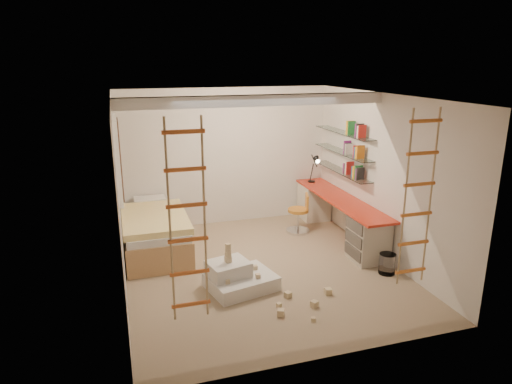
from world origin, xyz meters
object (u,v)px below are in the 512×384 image
object	(u,v)px
bed	(155,232)
play_platform	(238,278)
desk	(339,216)
swivel_chair	(299,218)

from	to	relation	value
bed	play_platform	xyz separation A→B (m)	(0.98, -1.69, -0.17)
desk	swivel_chair	size ratio (longest dim) A/B	3.82
swivel_chair	play_platform	size ratio (longest dim) A/B	0.71
desk	swivel_chair	distance (m)	0.73
desk	play_platform	bearing A→B (deg)	-149.13
bed	swivel_chair	bearing A→B (deg)	1.55
play_platform	bed	bearing A→B (deg)	119.97
bed	swivel_chair	distance (m)	2.62
swivel_chair	play_platform	bearing A→B (deg)	-133.05
desk	swivel_chair	xyz separation A→B (m)	(-0.57, 0.43, -0.13)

